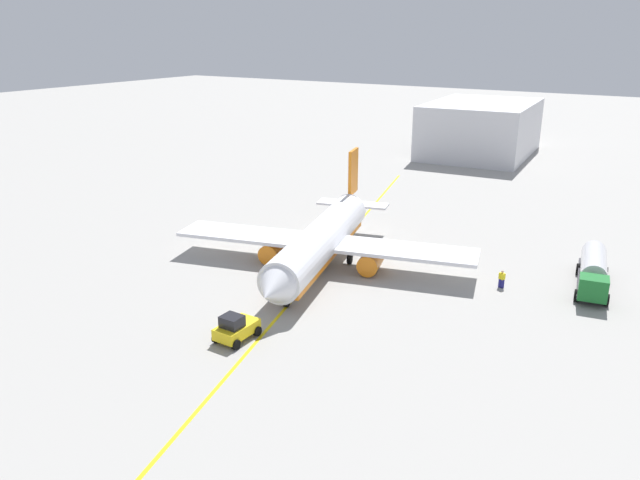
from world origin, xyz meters
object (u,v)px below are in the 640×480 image
(airplane, at_px, (321,241))
(refueling_worker, at_px, (502,279))
(pushback_tug, at_px, (236,328))
(fuel_tanker, at_px, (593,270))
(safety_cone_nose, at_px, (236,328))

(airplane, xyz_separation_m, refueling_worker, (-4.23, 17.28, -1.91))
(airplane, bearing_deg, refueling_worker, 103.76)
(pushback_tug, bearing_deg, refueling_worker, 145.03)
(fuel_tanker, distance_m, refueling_worker, 8.55)
(fuel_tanker, bearing_deg, airplane, -70.44)
(airplane, relative_size, refueling_worker, 18.31)
(safety_cone_nose, bearing_deg, airplane, -174.15)
(refueling_worker, bearing_deg, airplane, -76.24)
(airplane, height_order, safety_cone_nose, airplane)
(safety_cone_nose, bearing_deg, refueling_worker, 141.94)
(airplane, bearing_deg, safety_cone_nose, 5.85)
(pushback_tug, distance_m, safety_cone_nose, 1.60)
(airplane, xyz_separation_m, pushback_tug, (16.89, 2.50, -1.73))
(airplane, height_order, refueling_worker, airplane)
(airplane, bearing_deg, pushback_tug, 8.42)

